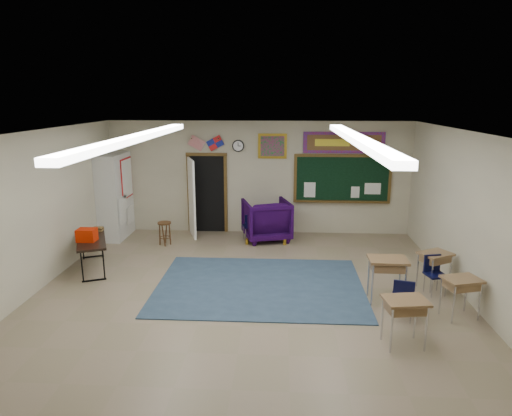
# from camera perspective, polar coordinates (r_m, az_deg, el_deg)

# --- Properties ---
(floor) EXTENTS (9.00, 9.00, 0.00)m
(floor) POSITION_cam_1_polar(r_m,az_deg,el_deg) (8.33, -1.21, -11.86)
(floor) COLOR #84735B
(floor) RESTS_ON ground
(back_wall) EXTENTS (8.00, 0.04, 3.00)m
(back_wall) POSITION_cam_1_polar(r_m,az_deg,el_deg) (12.19, 0.39, 3.80)
(back_wall) COLOR beige
(back_wall) RESTS_ON floor
(front_wall) EXTENTS (8.00, 0.04, 3.00)m
(front_wall) POSITION_cam_1_polar(r_m,az_deg,el_deg) (3.70, -7.08, -20.86)
(front_wall) COLOR beige
(front_wall) RESTS_ON floor
(left_wall) EXTENTS (0.04, 9.00, 3.00)m
(left_wall) POSITION_cam_1_polar(r_m,az_deg,el_deg) (9.04, -27.46, -1.28)
(left_wall) COLOR beige
(left_wall) RESTS_ON floor
(right_wall) EXTENTS (0.04, 9.00, 3.00)m
(right_wall) POSITION_cam_1_polar(r_m,az_deg,el_deg) (8.49, 26.77, -2.08)
(right_wall) COLOR beige
(right_wall) RESTS_ON floor
(ceiling) EXTENTS (8.00, 9.00, 0.04)m
(ceiling) POSITION_cam_1_polar(r_m,az_deg,el_deg) (7.54, -1.32, 9.17)
(ceiling) COLOR silver
(ceiling) RESTS_ON back_wall
(area_rug) EXTENTS (4.00, 3.00, 0.02)m
(area_rug) POSITION_cam_1_polar(r_m,az_deg,el_deg) (9.04, 0.47, -9.66)
(area_rug) COLOR #344C64
(area_rug) RESTS_ON floor
(fluorescent_strips) EXTENTS (3.86, 6.00, 0.10)m
(fluorescent_strips) POSITION_cam_1_polar(r_m,az_deg,el_deg) (7.55, -1.32, 8.72)
(fluorescent_strips) COLOR white
(fluorescent_strips) RESTS_ON ceiling
(doorway) EXTENTS (1.10, 0.89, 2.16)m
(doorway) POSITION_cam_1_polar(r_m,az_deg,el_deg) (12.29, -6.66, 1.69)
(doorway) COLOR black
(doorway) RESTS_ON back_wall
(chalkboard) EXTENTS (2.55, 0.14, 1.30)m
(chalkboard) POSITION_cam_1_polar(r_m,az_deg,el_deg) (12.25, 10.73, 3.43)
(chalkboard) COLOR brown
(chalkboard) RESTS_ON back_wall
(bulletin_board) EXTENTS (2.10, 0.05, 0.55)m
(bulletin_board) POSITION_cam_1_polar(r_m,az_deg,el_deg) (12.12, 10.94, 8.03)
(bulletin_board) COLOR red
(bulletin_board) RESTS_ON back_wall
(framed_art_print) EXTENTS (0.75, 0.05, 0.65)m
(framed_art_print) POSITION_cam_1_polar(r_m,az_deg,el_deg) (12.03, 2.07, 7.74)
(framed_art_print) COLOR olive
(framed_art_print) RESTS_ON back_wall
(wall_clock) EXTENTS (0.32, 0.05, 0.32)m
(wall_clock) POSITION_cam_1_polar(r_m,az_deg,el_deg) (12.08, -2.24, 7.77)
(wall_clock) COLOR black
(wall_clock) RESTS_ON back_wall
(wall_flags) EXTENTS (1.16, 0.06, 0.70)m
(wall_flags) POSITION_cam_1_polar(r_m,az_deg,el_deg) (12.15, -6.30, 8.35)
(wall_flags) COLOR red
(wall_flags) RESTS_ON back_wall
(storage_cabinet) EXTENTS (0.59, 1.25, 2.20)m
(storage_cabinet) POSITION_cam_1_polar(r_m,az_deg,el_deg) (12.39, -17.19, 1.44)
(storage_cabinet) COLOR silver
(storage_cabinet) RESTS_ON floor
(wingback_armchair) EXTENTS (1.39, 1.41, 1.04)m
(wingback_armchair) POSITION_cam_1_polar(r_m,az_deg,el_deg) (11.74, 1.33, -1.49)
(wingback_armchair) COLOR #1D0431
(wingback_armchair) RESTS_ON floor
(student_chair_reading) EXTENTS (0.45, 0.45, 0.71)m
(student_chair_reading) POSITION_cam_1_polar(r_m,az_deg,el_deg) (11.73, -0.81, -2.33)
(student_chair_reading) COLOR black
(student_chair_reading) RESTS_ON floor
(student_chair_desk_a) EXTENTS (0.45, 0.45, 0.74)m
(student_chair_desk_a) POSITION_cam_1_polar(r_m,az_deg,el_deg) (8.03, 17.89, -10.69)
(student_chair_desk_a) COLOR black
(student_chair_desk_a) RESTS_ON floor
(student_chair_desk_b) EXTENTS (0.44, 0.44, 0.73)m
(student_chair_desk_b) POSITION_cam_1_polar(r_m,az_deg,el_deg) (9.18, 21.54, -7.90)
(student_chair_desk_b) COLOR black
(student_chair_desk_b) RESTS_ON floor
(student_desk_front_left) EXTENTS (0.69, 0.52, 0.81)m
(student_desk_front_left) POSITION_cam_1_polar(r_m,az_deg,el_deg) (8.58, 16.03, -8.34)
(student_desk_front_left) COLOR brown
(student_desk_front_left) RESTS_ON floor
(student_desk_front_right) EXTENTS (0.73, 0.67, 0.70)m
(student_desk_front_right) POSITION_cam_1_polar(r_m,az_deg,el_deg) (9.49, 21.38, -7.01)
(student_desk_front_right) COLOR brown
(student_desk_front_right) RESTS_ON floor
(student_desk_back_left) EXTENTS (0.67, 0.54, 0.74)m
(student_desk_back_left) POSITION_cam_1_polar(r_m,az_deg,el_deg) (7.23, 18.03, -13.15)
(student_desk_back_left) COLOR brown
(student_desk_back_left) RESTS_ON floor
(student_desk_back_right) EXTENTS (0.68, 0.58, 0.70)m
(student_desk_back_right) POSITION_cam_1_polar(r_m,az_deg,el_deg) (8.41, 24.17, -9.96)
(student_desk_back_right) COLOR brown
(student_desk_back_right) RESTS_ON floor
(folding_table) EXTENTS (1.17, 1.76, 0.95)m
(folding_table) POSITION_cam_1_polar(r_m,az_deg,el_deg) (10.39, -19.79, -5.17)
(folding_table) COLOR black
(folding_table) RESTS_ON floor
(wooden_stool) EXTENTS (0.33, 0.33, 0.58)m
(wooden_stool) POSITION_cam_1_polar(r_m,az_deg,el_deg) (11.58, -11.33, -3.10)
(wooden_stool) COLOR #543119
(wooden_stool) RESTS_ON floor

